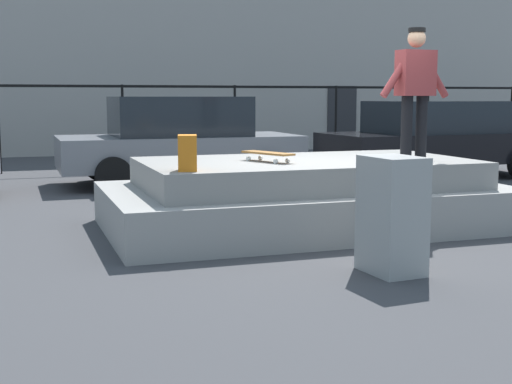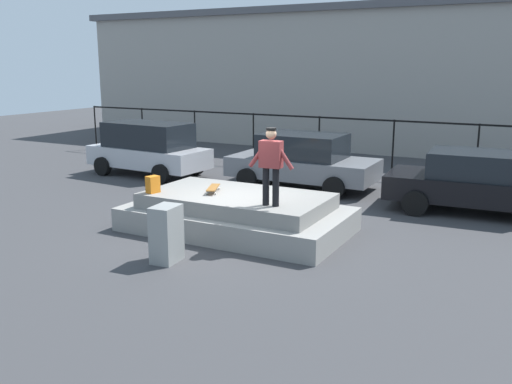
{
  "view_description": "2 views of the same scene",
  "coord_description": "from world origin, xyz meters",
  "px_view_note": "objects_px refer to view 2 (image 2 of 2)",
  "views": [
    {
      "loc": [
        -3.65,
        -7.82,
        1.66
      ],
      "look_at": [
        -0.6,
        1.06,
        0.38
      ],
      "focal_mm": 49.08,
      "sensor_mm": 36.0,
      "label": 1
    },
    {
      "loc": [
        6.03,
        -10.37,
        3.75
      ],
      "look_at": [
        -0.32,
        1.56,
        0.65
      ],
      "focal_mm": 39.28,
      "sensor_mm": 36.0,
      "label": 2
    }
  ],
  "objects_px": {
    "car_grey_sedan_mid": "(303,160)",
    "car_black_sedan_far": "(481,182)",
    "skateboarder": "(271,161)",
    "backpack": "(153,184)",
    "utility_box": "(166,234)",
    "skateboard": "(213,188)",
    "car_silver_hatchback_near": "(148,148)"
  },
  "relations": [
    {
      "from": "car_grey_sedan_mid",
      "to": "car_black_sedan_far",
      "type": "bearing_deg",
      "value": -7.49
    },
    {
      "from": "car_grey_sedan_mid",
      "to": "utility_box",
      "type": "distance_m",
      "value": 7.44
    },
    {
      "from": "skateboarder",
      "to": "backpack",
      "type": "distance_m",
      "value": 3.01
    },
    {
      "from": "skateboarder",
      "to": "skateboard",
      "type": "xyz_separation_m",
      "value": [
        -1.73,
        0.51,
        -0.84
      ]
    },
    {
      "from": "backpack",
      "to": "car_grey_sedan_mid",
      "type": "xyz_separation_m",
      "value": [
        1.22,
        5.8,
        -0.21
      ]
    },
    {
      "from": "skateboarder",
      "to": "car_black_sedan_far",
      "type": "distance_m",
      "value": 6.14
    },
    {
      "from": "skateboard",
      "to": "car_black_sedan_far",
      "type": "bearing_deg",
      "value": 39.95
    },
    {
      "from": "backpack",
      "to": "utility_box",
      "type": "height_order",
      "value": "backpack"
    },
    {
      "from": "skateboarder",
      "to": "backpack",
      "type": "xyz_separation_m",
      "value": [
        -2.91,
        -0.2,
        -0.75
      ]
    },
    {
      "from": "skateboarder",
      "to": "backpack",
      "type": "bearing_deg",
      "value": -176.15
    },
    {
      "from": "skateboarder",
      "to": "utility_box",
      "type": "bearing_deg",
      "value": -126.16
    },
    {
      "from": "car_silver_hatchback_near",
      "to": "car_black_sedan_far",
      "type": "relative_size",
      "value": 0.92
    },
    {
      "from": "skateboard",
      "to": "car_silver_hatchback_near",
      "type": "distance_m",
      "value": 6.94
    },
    {
      "from": "car_silver_hatchback_near",
      "to": "car_grey_sedan_mid",
      "type": "relative_size",
      "value": 0.96
    },
    {
      "from": "skateboarder",
      "to": "car_grey_sedan_mid",
      "type": "relative_size",
      "value": 0.36
    },
    {
      "from": "backpack",
      "to": "utility_box",
      "type": "distance_m",
      "value": 2.32
    },
    {
      "from": "backpack",
      "to": "skateboarder",
      "type": "bearing_deg",
      "value": 107.19
    },
    {
      "from": "car_grey_sedan_mid",
      "to": "car_silver_hatchback_near",
      "type": "bearing_deg",
      "value": -172.51
    },
    {
      "from": "car_silver_hatchback_near",
      "to": "car_grey_sedan_mid",
      "type": "height_order",
      "value": "car_silver_hatchback_near"
    },
    {
      "from": "utility_box",
      "to": "backpack",
      "type": "bearing_deg",
      "value": 129.38
    },
    {
      "from": "backpack",
      "to": "car_grey_sedan_mid",
      "type": "relative_size",
      "value": 0.09
    },
    {
      "from": "skateboard",
      "to": "backpack",
      "type": "bearing_deg",
      "value": -149.11
    },
    {
      "from": "car_grey_sedan_mid",
      "to": "utility_box",
      "type": "height_order",
      "value": "car_grey_sedan_mid"
    },
    {
      "from": "backpack",
      "to": "car_silver_hatchback_near",
      "type": "xyz_separation_m",
      "value": [
        -4.2,
        5.09,
        -0.11
      ]
    },
    {
      "from": "backpack",
      "to": "car_silver_hatchback_near",
      "type": "relative_size",
      "value": 0.09
    },
    {
      "from": "car_black_sedan_far",
      "to": "skateboard",
      "type": "bearing_deg",
      "value": -140.05
    },
    {
      "from": "skateboard",
      "to": "utility_box",
      "type": "relative_size",
      "value": 0.71
    },
    {
      "from": "skateboarder",
      "to": "skateboard",
      "type": "bearing_deg",
      "value": 163.65
    },
    {
      "from": "skateboard",
      "to": "backpack",
      "type": "xyz_separation_m",
      "value": [
        -1.18,
        -0.7,
        0.09
      ]
    },
    {
      "from": "skateboarder",
      "to": "car_black_sedan_far",
      "type": "relative_size",
      "value": 0.34
    },
    {
      "from": "car_silver_hatchback_near",
      "to": "car_black_sedan_far",
      "type": "distance_m",
      "value": 10.65
    },
    {
      "from": "car_silver_hatchback_near",
      "to": "skateboard",
      "type": "bearing_deg",
      "value": -39.18
    }
  ]
}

